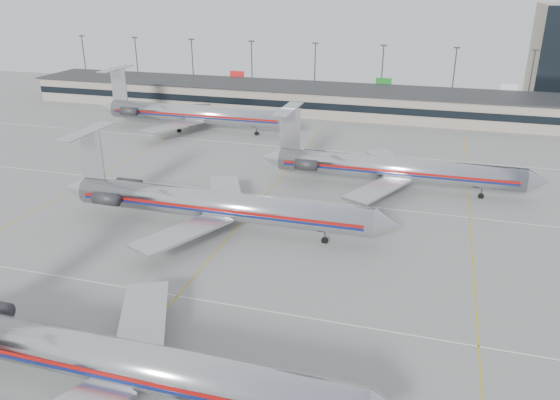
% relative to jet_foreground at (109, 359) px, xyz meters
% --- Properties ---
extents(ground, '(260.00, 260.00, 0.00)m').
position_rel_jet_foreground_xyz_m(ground, '(-1.66, 4.67, -3.43)').
color(ground, gray).
rests_on(ground, ground).
extents(apron_markings, '(160.00, 0.15, 0.02)m').
position_rel_jet_foreground_xyz_m(apron_markings, '(-1.66, 14.67, -3.42)').
color(apron_markings, silver).
rests_on(apron_markings, ground).
extents(terminal, '(162.00, 17.00, 6.25)m').
position_rel_jet_foreground_xyz_m(terminal, '(-1.66, 102.64, -0.28)').
color(terminal, gray).
rests_on(terminal, ground).
extents(light_mast_row, '(163.60, 0.40, 15.28)m').
position_rel_jet_foreground_xyz_m(light_mast_row, '(-1.66, 116.67, 5.15)').
color(light_mast_row, '#38383D').
rests_on(light_mast_row, ground).
extents(jet_foreground, '(45.21, 26.62, 11.83)m').
position_rel_jet_foreground_xyz_m(jet_foreground, '(0.00, 0.00, 0.00)').
color(jet_foreground, silver).
rests_on(jet_foreground, ground).
extents(jet_second_row, '(46.94, 27.64, 12.29)m').
position_rel_jet_foreground_xyz_m(jet_second_row, '(-4.45, 31.20, 0.13)').
color(jet_second_row, silver).
rests_on(jet_second_row, ground).
extents(jet_third_row, '(44.23, 27.21, 12.09)m').
position_rel_jet_foreground_xyz_m(jet_third_row, '(16.35, 52.74, 0.08)').
color(jet_third_row, silver).
rests_on(jet_third_row, ground).
extents(jet_back_row, '(47.24, 29.06, 12.92)m').
position_rel_jet_foreground_xyz_m(jet_back_row, '(-28.84, 77.34, 0.32)').
color(jet_back_row, silver).
rests_on(jet_back_row, ground).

